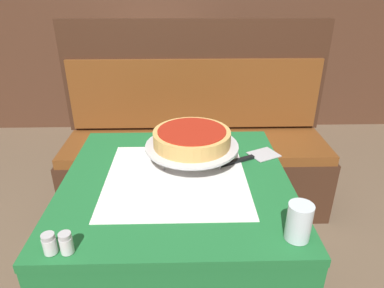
{
  "coord_description": "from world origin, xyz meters",
  "views": [
    {
      "loc": [
        0.03,
        -1.12,
        1.43
      ],
      "look_at": [
        0.06,
        0.1,
        0.83
      ],
      "focal_mm": 32.0,
      "sensor_mm": 36.0,
      "label": 1
    }
  ],
  "objects_px": {
    "dining_table_rear": "(157,79)",
    "pizza_server": "(251,157)",
    "condiment_caddy": "(150,63)",
    "water_glass_near": "(299,222)",
    "booth_bench": "(195,157)",
    "salt_shaker": "(49,244)",
    "deep_dish_pizza": "(192,138)",
    "dining_table_front": "(177,202)",
    "pepper_shaker": "(66,243)",
    "pizza_pan_stand": "(192,147)"
  },
  "relations": [
    {
      "from": "booth_bench",
      "to": "water_glass_near",
      "type": "xyz_separation_m",
      "value": [
        0.26,
        -1.24,
        0.45
      ]
    },
    {
      "from": "booth_bench",
      "to": "condiment_caddy",
      "type": "height_order",
      "value": "booth_bench"
    },
    {
      "from": "salt_shaker",
      "to": "pepper_shaker",
      "type": "xyz_separation_m",
      "value": [
        0.05,
        0.0,
        0.0
      ]
    },
    {
      "from": "salt_shaker",
      "to": "booth_bench",
      "type": "bearing_deg",
      "value": 70.62
    },
    {
      "from": "water_glass_near",
      "to": "deep_dish_pizza",
      "type": "bearing_deg",
      "value": 122.48
    },
    {
      "from": "deep_dish_pizza",
      "to": "condiment_caddy",
      "type": "distance_m",
      "value": 1.62
    },
    {
      "from": "pizza_pan_stand",
      "to": "salt_shaker",
      "type": "distance_m",
      "value": 0.65
    },
    {
      "from": "deep_dish_pizza",
      "to": "pizza_server",
      "type": "xyz_separation_m",
      "value": [
        0.25,
        0.02,
        -0.11
      ]
    },
    {
      "from": "deep_dish_pizza",
      "to": "water_glass_near",
      "type": "height_order",
      "value": "deep_dish_pizza"
    },
    {
      "from": "salt_shaker",
      "to": "condiment_caddy",
      "type": "relative_size",
      "value": 0.38
    },
    {
      "from": "deep_dish_pizza",
      "to": "dining_table_front",
      "type": "bearing_deg",
      "value": -116.69
    },
    {
      "from": "pizza_server",
      "to": "pepper_shaker",
      "type": "relative_size",
      "value": 4.31
    },
    {
      "from": "booth_bench",
      "to": "pepper_shaker",
      "type": "xyz_separation_m",
      "value": [
        -0.4,
        -1.28,
        0.42
      ]
    },
    {
      "from": "water_glass_near",
      "to": "pizza_pan_stand",
      "type": "bearing_deg",
      "value": 122.48
    },
    {
      "from": "booth_bench",
      "to": "deep_dish_pizza",
      "type": "bearing_deg",
      "value": -93.2
    },
    {
      "from": "water_glass_near",
      "to": "pepper_shaker",
      "type": "height_order",
      "value": "water_glass_near"
    },
    {
      "from": "dining_table_rear",
      "to": "pizza_server",
      "type": "bearing_deg",
      "value": -72.06
    },
    {
      "from": "condiment_caddy",
      "to": "dining_table_rear",
      "type": "bearing_deg",
      "value": 27.08
    },
    {
      "from": "booth_bench",
      "to": "deep_dish_pizza",
      "type": "xyz_separation_m",
      "value": [
        -0.04,
        -0.77,
        0.5
      ]
    },
    {
      "from": "pizza_server",
      "to": "deep_dish_pizza",
      "type": "bearing_deg",
      "value": -174.57
    },
    {
      "from": "dining_table_front",
      "to": "booth_bench",
      "type": "height_order",
      "value": "booth_bench"
    },
    {
      "from": "dining_table_rear",
      "to": "salt_shaker",
      "type": "bearing_deg",
      "value": -93.99
    },
    {
      "from": "dining_table_rear",
      "to": "salt_shaker",
      "type": "relative_size",
      "value": 11.9
    },
    {
      "from": "salt_shaker",
      "to": "condiment_caddy",
      "type": "distance_m",
      "value": 2.1
    },
    {
      "from": "dining_table_rear",
      "to": "pizza_server",
      "type": "distance_m",
      "value": 1.67
    },
    {
      "from": "pizza_server",
      "to": "salt_shaker",
      "type": "distance_m",
      "value": 0.85
    },
    {
      "from": "pizza_pan_stand",
      "to": "water_glass_near",
      "type": "relative_size",
      "value": 3.26
    },
    {
      "from": "booth_bench",
      "to": "salt_shaker",
      "type": "xyz_separation_m",
      "value": [
        -0.45,
        -1.28,
        0.42
      ]
    },
    {
      "from": "dining_table_front",
      "to": "booth_bench",
      "type": "relative_size",
      "value": 0.51
    },
    {
      "from": "pizza_server",
      "to": "pepper_shaker",
      "type": "height_order",
      "value": "pepper_shaker"
    },
    {
      "from": "dining_table_rear",
      "to": "condiment_caddy",
      "type": "xyz_separation_m",
      "value": [
        -0.05,
        -0.02,
        0.14
      ]
    },
    {
      "from": "dining_table_rear",
      "to": "condiment_caddy",
      "type": "relative_size",
      "value": 4.5
    },
    {
      "from": "pepper_shaker",
      "to": "dining_table_front",
      "type": "bearing_deg",
      "value": 52.32
    },
    {
      "from": "condiment_caddy",
      "to": "pizza_server",
      "type": "bearing_deg",
      "value": -70.27
    },
    {
      "from": "dining_table_rear",
      "to": "pizza_server",
      "type": "height_order",
      "value": "pizza_server"
    },
    {
      "from": "pizza_pan_stand",
      "to": "deep_dish_pizza",
      "type": "xyz_separation_m",
      "value": [
        0.0,
        0.0,
        0.04
      ]
    },
    {
      "from": "deep_dish_pizza",
      "to": "water_glass_near",
      "type": "bearing_deg",
      "value": -57.52
    },
    {
      "from": "pepper_shaker",
      "to": "condiment_caddy",
      "type": "relative_size",
      "value": 0.39
    },
    {
      "from": "pizza_server",
      "to": "pepper_shaker",
      "type": "distance_m",
      "value": 0.82
    },
    {
      "from": "pizza_pan_stand",
      "to": "pepper_shaker",
      "type": "distance_m",
      "value": 0.63
    },
    {
      "from": "pizza_server",
      "to": "dining_table_rear",
      "type": "bearing_deg",
      "value": 107.94
    },
    {
      "from": "pizza_server",
      "to": "water_glass_near",
      "type": "relative_size",
      "value": 2.4
    },
    {
      "from": "dining_table_front",
      "to": "water_glass_near",
      "type": "bearing_deg",
      "value": -43.51
    },
    {
      "from": "water_glass_near",
      "to": "dining_table_front",
      "type": "bearing_deg",
      "value": 136.49
    },
    {
      "from": "salt_shaker",
      "to": "pizza_server",
      "type": "bearing_deg",
      "value": 38.99
    },
    {
      "from": "dining_table_front",
      "to": "pepper_shaker",
      "type": "relative_size",
      "value": 13.29
    },
    {
      "from": "water_glass_near",
      "to": "dining_table_rear",
      "type": "bearing_deg",
      "value": 105.03
    },
    {
      "from": "deep_dish_pizza",
      "to": "pepper_shaker",
      "type": "bearing_deg",
      "value": -125.23
    },
    {
      "from": "water_glass_near",
      "to": "condiment_caddy",
      "type": "height_order",
      "value": "condiment_caddy"
    },
    {
      "from": "dining_table_rear",
      "to": "pepper_shaker",
      "type": "xyz_separation_m",
      "value": [
        -0.1,
        -2.12,
        0.12
      ]
    }
  ]
}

